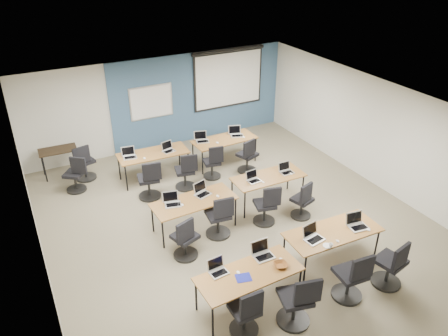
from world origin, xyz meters
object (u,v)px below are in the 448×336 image
task_chair_1 (297,304)px  task_chair_5 (219,219)px  training_table_mid_right (268,178)px  task_chair_11 (248,158)px  task_chair_8 (150,183)px  laptop_11 (236,133)px  whiteboard (151,102)px  laptop_5 (202,191)px  laptop_2 (313,236)px  laptop_8 (129,155)px  laptop_7 (286,170)px  laptop_3 (357,224)px  task_chair_7 (303,203)px  laptop_4 (172,201)px  training_table_front_right (333,233)px  training_table_back_right (225,141)px  spare_chair_a (84,165)px  laptop_1 (262,253)px  laptop_9 (168,149)px  task_chair_10 (213,165)px  laptop_0 (218,269)px  task_chair_6 (266,208)px  spare_chair_b (76,177)px  task_chair_2 (352,280)px  task_chair_9 (186,174)px  laptop_6 (253,178)px  utility_table (58,153)px  task_chair_0 (246,315)px  task_chair_3 (391,267)px

task_chair_1 → task_chair_5: 2.71m
training_table_mid_right → task_chair_11: (0.35, 1.54, -0.27)m
task_chair_8 → laptop_11: (2.86, 0.86, 0.37)m
whiteboard → laptop_5: size_ratio=3.73×
laptop_2 → laptop_8: 5.24m
laptop_7 → task_chair_8: bearing=152.4°
laptop_3 → task_chair_7: bearing=101.0°
whiteboard → laptop_4: (-1.07, -4.17, -0.66)m
training_table_front_right → task_chair_11: 3.93m
training_table_back_right → spare_chair_a: size_ratio=1.74×
laptop_1 → laptop_8: (-0.95, 4.80, -0.00)m
task_chair_7 → laptop_9: size_ratio=3.03×
training_table_mid_right → spare_chair_a: 4.82m
training_table_back_right → task_chair_10: bearing=-139.4°
laptop_0 → laptop_7: bearing=33.4°
training_table_mid_right → task_chair_6: 0.89m
task_chair_1 → spare_chair_b: 6.45m
laptop_3 → task_chair_6: 2.03m
task_chair_2 → laptop_11: task_chair_2 is taller
laptop_2 → task_chair_6: 1.71m
whiteboard → laptop_7: bearing=-66.2°
task_chair_11 → task_chair_9: bearing=161.4°
task_chair_10 → laptop_7: bearing=-46.7°
training_table_mid_right → laptop_1: 2.85m
laptop_1 → laptop_3: (2.08, -0.12, 0.00)m
task_chair_5 → spare_chair_b: (-2.32, 3.29, -0.02)m
laptop_8 → laptop_11: size_ratio=0.95×
laptop_11 → laptop_6: bearing=-91.0°
laptop_4 → spare_chair_b: (-1.49, 2.72, -0.39)m
task_chair_2 → task_chair_6: 2.61m
utility_table → task_chair_6: bearing=-47.9°
laptop_0 → utility_table: laptop_0 is taller
laptop_0 → task_chair_1: (0.95, -0.99, -0.36)m
laptop_2 → laptop_5: (-1.16, 2.38, -0.00)m
laptop_0 → task_chair_6: (2.04, 1.64, -0.39)m
whiteboard → task_chair_10: (0.75, -2.45, -1.06)m
whiteboard → task_chair_6: (0.88, -4.82, -1.05)m
task_chair_1 → task_chair_2: 1.18m
laptop_1 → laptop_3: bearing=-2.5°
task_chair_7 → spare_chair_a: 5.69m
task_chair_0 → task_chair_9: task_chair_9 is taller
laptop_7 → utility_table: 5.95m
laptop_8 → laptop_9: size_ratio=1.07×
laptop_8 → task_chair_9: (1.13, -0.95, -0.38)m
task_chair_1 → task_chair_7: size_ratio=1.10×
laptop_0 → task_chair_8: (0.11, 3.85, -0.36)m
task_chair_3 → laptop_11: bearing=78.3°
task_chair_5 → spare_chair_a: same height
training_table_back_right → task_chair_7: (0.31, -3.18, -0.29)m
laptop_4 → task_chair_8: task_chair_8 is taller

